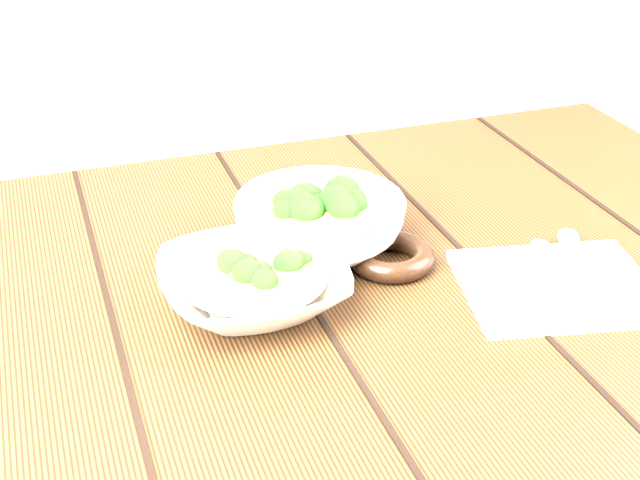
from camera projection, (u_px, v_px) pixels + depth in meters
table at (321, 377)px, 1.01m from camera, size 1.20×0.80×0.75m
soup_bowl_front at (254, 284)px, 0.91m from camera, size 0.19×0.19×0.05m
soup_bowl_back at (320, 222)px, 1.01m from camera, size 0.23×0.23×0.07m
trivet at (391, 256)px, 0.99m from camera, size 0.11×0.11×0.02m
napkin at (557, 286)px, 0.95m from camera, size 0.23×0.20×0.01m
spoon_left at (544, 263)px, 0.97m from camera, size 0.09×0.15×0.01m
spoon_right at (570, 251)px, 1.00m from camera, size 0.09×0.15×0.01m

